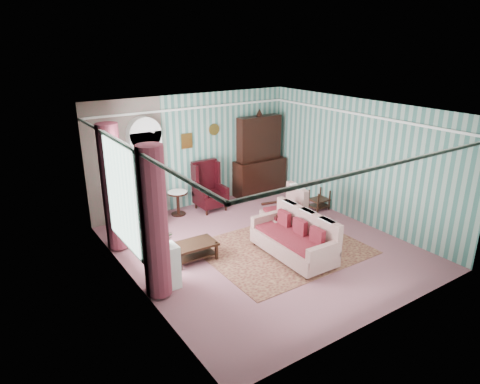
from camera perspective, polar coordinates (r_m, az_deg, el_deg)
floor at (r=9.16m, az=3.04°, el=-7.32°), size 6.00×6.00×0.00m
room_shell at (r=8.23m, az=-0.90°, el=4.55°), size 5.53×6.02×2.91m
bookcase at (r=10.45m, az=-12.26°, el=2.38°), size 0.80×0.28×2.24m
dresser_hutch at (r=11.85m, az=2.68°, el=5.18°), size 1.50×0.56×2.36m
wingback_left at (r=10.18m, az=-12.53°, el=-1.06°), size 0.76×0.80×1.25m
wingback_right at (r=10.88m, az=-3.98°, el=0.74°), size 0.76×0.80×1.25m
seated_woman at (r=10.19m, az=-12.52°, el=-1.25°), size 0.44×0.40×1.18m
round_side_table at (r=10.75m, az=-8.26°, el=-1.51°), size 0.50×0.50×0.60m
nest_table at (r=11.16m, az=10.51°, el=-0.99°), size 0.45×0.38×0.54m
plant_stand at (r=7.68m, az=-10.26°, el=-9.96°), size 0.55×0.35×0.80m
rug at (r=9.11m, az=5.70°, el=-7.50°), size 3.20×2.60×0.01m
sofa at (r=8.63m, az=7.11°, el=-5.79°), size 1.03×1.90×0.93m
floral_armchair at (r=9.64m, az=5.77°, el=-3.03°), size 0.99×1.04×0.89m
coffee_table at (r=8.60m, az=-6.16°, el=-7.93°), size 0.90×0.57×0.37m
potted_plant_a at (r=7.28m, az=-10.29°, el=-6.42°), size 0.38×0.34×0.39m
potted_plant_b at (r=7.51m, az=-10.35°, el=-5.11°), size 0.30×0.25×0.50m
potted_plant_c at (r=7.46m, az=-10.88°, el=-5.71°), size 0.28×0.28×0.41m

